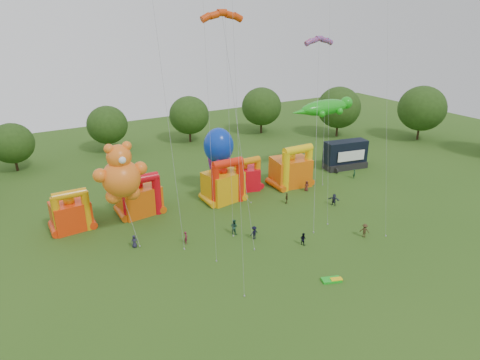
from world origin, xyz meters
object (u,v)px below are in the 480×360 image
spectator_0 (134,241)px  gecko_kite (324,138)px  teddy_bear_kite (122,179)px  bouncy_castle_2 (224,184)px  spectator_4 (287,198)px  stage_trailer (345,155)px  octopus_kite (224,160)px  bouncy_castle_0 (71,213)px

spectator_0 → gecko_kite: bearing=15.2°
teddy_bear_kite → bouncy_castle_2: bearing=11.2°
gecko_kite → spectator_4: gecko_kite is taller
stage_trailer → octopus_kite: bearing=178.3°
bouncy_castle_2 → stage_trailer: bearing=3.3°
bouncy_castle_2 → bouncy_castle_0: bearing=174.6°
stage_trailer → teddy_bear_kite: 40.78m
bouncy_castle_0 → teddy_bear_kite: 9.17m
bouncy_castle_2 → spectator_0: 16.82m
bouncy_castle_2 → stage_trailer: size_ratio=0.85×
gecko_kite → bouncy_castle_2: bearing=-177.4°
bouncy_castle_2 → teddy_bear_kite: bearing=-168.8°
bouncy_castle_0 → gecko_kite: 40.23m
stage_trailer → teddy_bear_kite: teddy_bear_kite is taller
gecko_kite → octopus_kite: gecko_kite is taller
bouncy_castle_2 → spectator_0: bearing=-157.4°
bouncy_castle_0 → bouncy_castle_2: bouncy_castle_2 is taller
bouncy_castle_0 → spectator_4: (28.14, -7.41, -1.40)m
bouncy_castle_2 → octopus_kite: 3.78m
teddy_bear_kite → octopus_kite: (16.44, 5.20, -2.09)m
bouncy_castle_0 → stage_trailer: bearing=-0.6°
gecko_kite → spectator_4: size_ratio=7.85×
bouncy_castle_0 → spectator_4: bearing=-14.8°
octopus_kite → spectator_4: size_ratio=6.35×
teddy_bear_kite → spectator_0: (-0.18, -3.40, -6.72)m
gecko_kite → stage_trailer: bearing=5.8°
bouncy_castle_0 → stage_trailer: bouncy_castle_0 is taller
octopus_kite → bouncy_castle_0: bearing=-179.4°
gecko_kite → teddy_bear_kite: bearing=-173.5°
bouncy_castle_2 → gecko_kite: gecko_kite is taller
gecko_kite → octopus_kite: bearing=175.9°
bouncy_castle_0 → spectator_4: bouncy_castle_0 is taller
spectator_0 → stage_trailer: bearing=14.3°
bouncy_castle_2 → gecko_kite: bearing=2.6°
bouncy_castle_2 → spectator_0: bouncy_castle_2 is taller
spectator_0 → octopus_kite: bearing=30.6°
gecko_kite → bouncy_castle_0: bearing=178.4°
bouncy_castle_2 → gecko_kite: size_ratio=0.54×
octopus_kite → spectator_0: bearing=-152.6°
bouncy_castle_0 → spectator_0: 10.06m
gecko_kite → octopus_kite: 18.06m
teddy_bear_kite → octopus_kite: teddy_bear_kite is taller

